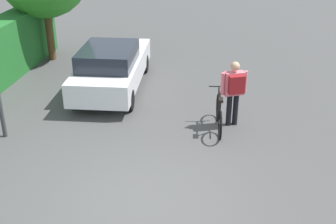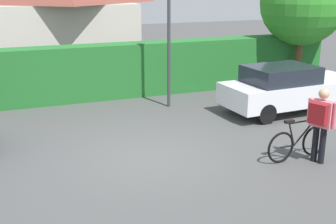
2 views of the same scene
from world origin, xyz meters
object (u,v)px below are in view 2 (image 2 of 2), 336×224
Objects in this scene: street_lamp at (169,14)px; person_rider at (321,119)px; bicycle at (298,142)px; tree_kerbside at (303,3)px; parked_car_far at (290,88)px.

person_rider is at bearing -75.72° from street_lamp.
tree_kerbside is at bearing 53.01° from bicycle.
bicycle is 1.01× the size of person_rider.
parked_car_far is at bearing 62.45° from person_rider.
person_rider is (0.26, -0.32, 0.60)m from bicycle.
tree_kerbside is at bearing 56.05° from person_rider.
parked_car_far reaches higher than bicycle.
street_lamp is 0.97× the size of tree_kerbside.
tree_kerbside is (5.61, 1.05, 0.18)m from street_lamp.
bicycle is at bearing -123.34° from parked_car_far.
person_rider is at bearing -117.55° from parked_car_far.
tree_kerbside reaches higher than street_lamp.
bicycle is (-2.09, -3.18, -0.33)m from parked_car_far.
parked_car_far is 2.66× the size of bicycle.
bicycle is at bearing 129.30° from person_rider.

